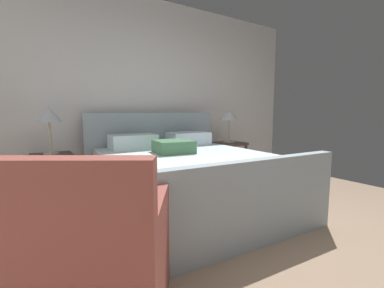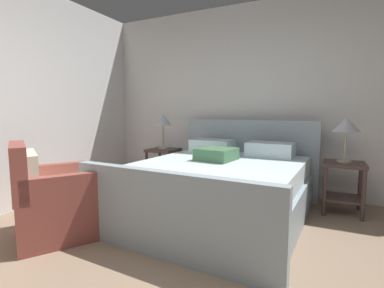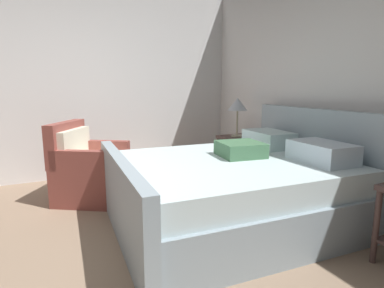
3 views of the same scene
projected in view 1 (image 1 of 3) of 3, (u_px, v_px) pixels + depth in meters
ground_plane at (330, 267)px, 1.84m from camera, size 5.04×5.47×0.02m
wall_back at (158, 94)px, 4.02m from camera, size 5.16×0.12×2.72m
bed at (185, 177)px, 2.96m from camera, size 2.00×2.26×1.07m
nightstand_right at (229, 154)px, 4.22m from camera, size 0.44×0.44×0.60m
table_lamp_right at (230, 116)px, 4.15m from camera, size 0.29×0.29×0.52m
nightstand_left at (52, 171)px, 3.00m from camera, size 0.44×0.44×0.60m
table_lamp_left at (49, 116)px, 2.92m from camera, size 0.27×0.27×0.54m
armchair at (92, 257)px, 1.31m from camera, size 1.00×1.00×0.90m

